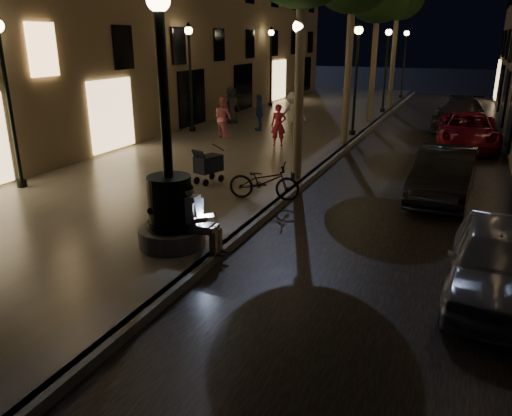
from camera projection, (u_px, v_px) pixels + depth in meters
The scene contains 25 objects.
ground at pixel (354, 144), 21.57m from camera, with size 120.00×120.00×0.00m, color black.
cobble_lane at pixel (426, 149), 20.46m from camera, with size 6.00×45.00×0.02m, color black.
promenade at pixel (268, 135), 23.02m from camera, with size 8.00×45.00×0.20m, color #635F57.
curb_strip at pixel (354, 141), 21.54m from camera, with size 0.25×45.00×0.20m, color #59595B.
fountain_lamppost at pixel (170, 199), 10.22m from camera, with size 1.40×1.40×5.21m.
seated_man_laptop at pixel (197, 216), 10.09m from camera, with size 1.03×0.35×1.40m.
tree_far at pixel (398, 0), 29.15m from camera, with size 3.00×3.00×7.50m.
lamp_curb_a at pixel (298, 78), 14.54m from camera, with size 0.36×0.36×4.81m.
lamp_curb_b at pixel (357, 65), 21.50m from camera, with size 0.36×0.36×4.81m.
lamp_curb_c at pixel (387, 58), 28.47m from camera, with size 0.36×0.36×4.81m.
lamp_curb_d at pixel (405, 54), 35.44m from camera, with size 0.36×0.36×4.81m.
lamp_left_a at pixel (6, 81), 13.68m from camera, with size 0.36×0.36×4.81m.
lamp_left_b at pixel (190, 64), 22.39m from camera, with size 0.36×0.36×4.81m.
lamp_left_c at pixel (271, 57), 31.09m from camera, with size 0.36×0.36×4.81m.
stroller at pixel (208, 164), 14.84m from camera, with size 0.70×1.16×1.17m.
car_front at pixel (497, 261), 8.67m from camera, with size 1.57×3.91×1.33m, color #9FA1A6.
car_second at pixel (444, 174), 14.01m from camera, with size 1.50×4.31×1.42m, color black.
car_third at pixel (468, 131), 20.60m from camera, with size 2.35×5.10×1.42m, color maroon.
car_rear at pixel (459, 114), 24.85m from camera, with size 2.07×5.09×1.48m, color #2C2C31.
pedestrian_red at pixel (279, 125), 19.96m from camera, with size 0.61×0.40×1.66m, color #B62431.
pedestrian_pink at pixel (223, 118), 21.58m from camera, with size 0.85×0.66×1.75m, color pink.
pedestrian_white at pixel (292, 113), 22.25m from camera, with size 1.22×0.70×1.89m, color silver.
pedestrian_blue at pixel (259, 112), 23.33m from camera, with size 0.97×0.41×1.66m, color #2A4F9B.
pedestrian_dark at pixel (231, 105), 25.31m from camera, with size 0.89×0.58×1.82m, color #333237.
bicycle at pixel (264, 181), 13.37m from camera, with size 0.67×1.92×1.01m, color black.
Camera 1 is at (4.43, -6.27, 4.35)m, focal length 35.00 mm.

